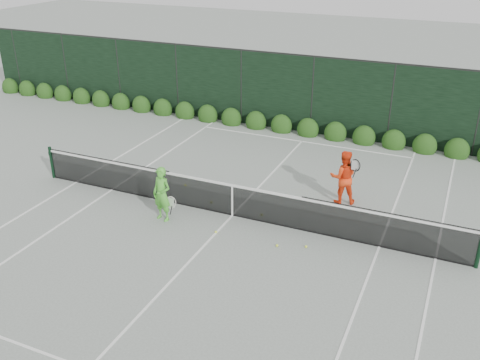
% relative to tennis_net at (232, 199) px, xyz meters
% --- Properties ---
extents(ground, '(80.00, 80.00, 0.00)m').
position_rel_tennis_net_xyz_m(ground, '(0.02, 0.00, -0.53)').
color(ground, gray).
rests_on(ground, ground).
extents(tennis_net, '(12.90, 0.10, 1.07)m').
position_rel_tennis_net_xyz_m(tennis_net, '(0.00, 0.00, 0.00)').
color(tennis_net, black).
rests_on(tennis_net, ground).
extents(player_woman, '(0.65, 0.46, 1.55)m').
position_rel_tennis_net_xyz_m(player_woman, '(-1.65, -0.96, 0.24)').
color(player_woman, '#51BC37').
rests_on(player_woman, ground).
extents(player_man, '(0.98, 0.85, 1.63)m').
position_rel_tennis_net_xyz_m(player_man, '(2.64, 2.06, 0.28)').
color(player_man, '#FE4015').
rests_on(player_man, ground).
extents(court_lines, '(11.03, 23.83, 0.01)m').
position_rel_tennis_net_xyz_m(court_lines, '(0.02, 0.00, -0.53)').
color(court_lines, white).
rests_on(court_lines, ground).
extents(windscreen_fence, '(32.00, 21.07, 3.06)m').
position_rel_tennis_net_xyz_m(windscreen_fence, '(0.02, -2.71, 0.98)').
color(windscreen_fence, black).
rests_on(windscreen_fence, ground).
extents(hedge_row, '(31.66, 0.65, 0.94)m').
position_rel_tennis_net_xyz_m(hedge_row, '(0.02, 7.15, -0.30)').
color(hedge_row, '#1A3A0F').
rests_on(hedge_row, ground).
extents(tennis_balls, '(4.64, 2.28, 0.07)m').
position_rel_tennis_net_xyz_m(tennis_balls, '(0.34, -0.17, -0.50)').
color(tennis_balls, '#E1F436').
rests_on(tennis_balls, ground).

